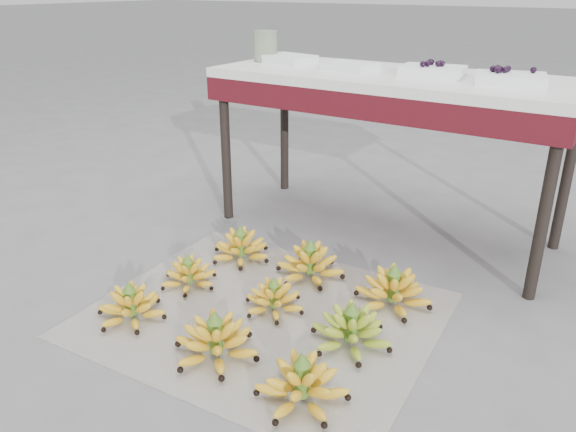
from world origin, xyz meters
The scene contains 17 objects.
ground centered at (0.00, 0.00, 0.00)m, with size 60.00×60.00×0.00m, color slate.
newspaper_mat centered at (-0.06, -0.04, 0.00)m, with size 1.25×1.05×0.01m, color white.
bunch_front_left centered at (-0.45, -0.33, 0.06)m, with size 0.26×0.26×0.16m.
bunch_front_center centered at (-0.04, -0.34, 0.07)m, with size 0.32×0.32×0.18m.
bunch_front_right centered at (0.31, -0.36, 0.06)m, with size 0.36×0.36×0.17m.
bunch_mid_left centered at (-0.45, -0.02, 0.05)m, with size 0.28×0.28×0.14m.
bunch_mid_center centered at (-0.04, 0.01, 0.05)m, with size 0.27×0.27×0.14m.
bunch_mid_right centered at (0.31, -0.03, 0.06)m, with size 0.31×0.31×0.17m.
bunch_back_left centered at (-0.41, 0.29, 0.06)m, with size 0.33×0.33×0.16m.
bunch_back_center centered at (-0.06, 0.31, 0.07)m, with size 0.34×0.34×0.18m.
bunch_back_right centered at (0.32, 0.29, 0.07)m, with size 0.35×0.35×0.18m.
vendor_table centered at (-0.01, 0.93, 0.70)m, with size 1.65×0.66×0.79m.
tray_far_left centered at (-0.59, 0.96, 0.81)m, with size 0.28×0.23×0.04m.
tray_left centered at (-0.21, 0.90, 0.81)m, with size 0.25×0.20×0.04m.
tray_right centered at (0.18, 0.94, 0.81)m, with size 0.29×0.23×0.07m.
tray_far_right centered at (0.51, 0.90, 0.82)m, with size 0.31×0.25×0.07m.
glass_jar centered at (-0.72, 0.94, 0.87)m, with size 0.12×0.12×0.15m, color #B7CDA3.
Camera 1 is at (1.02, -1.52, 1.17)m, focal length 35.00 mm.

